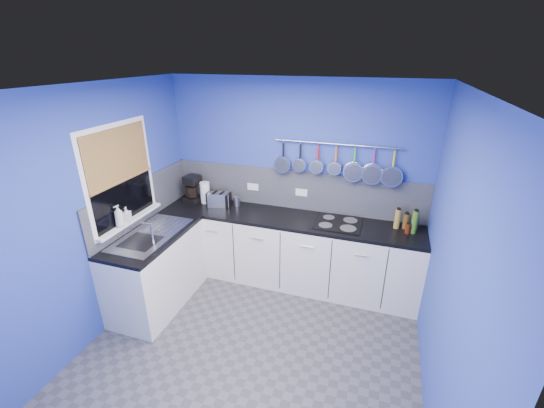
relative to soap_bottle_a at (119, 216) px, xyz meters
The scene contains 40 objects.
floor 1.94m from the soap_bottle_a, ahead, with size 3.20×3.00×0.02m, color #47474C.
ceiling 2.04m from the soap_bottle_a, ahead, with size 3.20×3.00×0.02m, color white.
wall_back 2.06m from the soap_bottle_a, 42.12° to the left, with size 3.20×0.02×2.50m, color #2B3F9F.
wall_front 2.24m from the soap_bottle_a, 46.93° to the right, with size 3.20×0.02×2.50m, color #2B3F9F.
wall_left 0.17m from the soap_bottle_a, 122.29° to the right, with size 0.02×3.00×2.50m, color #2B3F9F.
wall_right 3.14m from the soap_bottle_a, ahead, with size 0.02×3.00×2.50m, color #2B3F9F.
backsplash_back 2.05m from the soap_bottle_a, 41.66° to the left, with size 3.20×0.02×0.50m, color slate.
backsplash_left 0.48m from the soap_bottle_a, 96.99° to the left, with size 0.02×1.80×0.50m, color slate.
cabinet_run_back 2.01m from the soap_bottle_a, 35.05° to the left, with size 3.20×0.60×0.86m, color silver.
worktop_back 1.89m from the soap_bottle_a, 35.05° to the left, with size 3.20×0.60×0.04m, color black.
cabinet_run_left 0.79m from the soap_bottle_a, 37.01° to the left, with size 0.60×1.20×0.86m, color silver.
worktop_left 0.41m from the soap_bottle_a, 37.01° to the left, with size 0.60×1.20×0.04m, color black.
window_frame 0.42m from the soap_bottle_a, 104.55° to the left, with size 0.01×1.00×1.10m, color white.
window_glass 0.42m from the soap_bottle_a, 102.99° to the left, with size 0.01×0.90×1.00m, color black.
bamboo_blind 0.63m from the soap_bottle_a, 100.46° to the left, with size 0.01×0.90×0.55m, color olive.
window_sill 0.22m from the soap_bottle_a, 96.58° to the left, with size 0.10×0.98×0.03m, color white.
sink_unit 0.39m from the soap_bottle_a, 37.01° to the left, with size 0.50×0.95×0.01m, color silver.
mixer_tap 0.41m from the soap_bottle_a, ahead, with size 0.12×0.08×0.26m, color silver, non-canonical shape.
socket_left 1.67m from the soap_bottle_a, 53.99° to the left, with size 0.15×0.01×0.09m, color white.
socket_right 2.12m from the soap_bottle_a, 39.60° to the left, with size 0.15×0.01×0.09m, color white.
pot_rail 2.50m from the soap_bottle_a, 33.10° to the left, with size 0.02×0.02×1.45m, color silver.
soap_bottle_a is the anchor object (origin of this frame).
soap_bottle_b 0.12m from the soap_bottle_a, 90.00° to the left, with size 0.08×0.08×0.17m, color white.
paper_towel 1.24m from the soap_bottle_a, 72.50° to the left, with size 0.13×0.13×0.28m, color white.
coffee_maker 1.17m from the soap_bottle_a, 80.60° to the left, with size 0.20×0.22×0.35m, color black, non-canonical shape.
toaster 1.29m from the soap_bottle_a, 62.87° to the left, with size 0.27×0.16×0.18m, color silver.
canister 1.46m from the soap_bottle_a, 56.20° to the left, with size 0.09×0.09×0.12m, color silver.
hob 2.42m from the soap_bottle_a, 26.90° to the left, with size 0.53×0.47×0.01m, color black.
pan_0 1.96m from the soap_bottle_a, 43.27° to the left, with size 0.20×0.07×0.39m, color silver, non-canonical shape.
pan_1 2.12m from the soap_bottle_a, 39.26° to the left, with size 0.17×0.08×0.36m, color silver, non-canonical shape.
pan_2 2.28m from the soap_bottle_a, 35.84° to the left, with size 0.16×0.10×0.35m, color silver, non-canonical shape.
pan_3 2.46m from the soap_bottle_a, 32.90° to the left, with size 0.16×0.11×0.35m, color silver, non-canonical shape.
pan_4 2.63m from the soap_bottle_a, 30.37° to the left, with size 0.23×0.07×0.42m, color silver, non-canonical shape.
pan_5 2.81m from the soap_bottle_a, 28.16° to the left, with size 0.24×0.07×0.43m, color silver, non-canonical shape.
pan_6 3.00m from the soap_bottle_a, 26.24° to the left, with size 0.24×0.07×0.43m, color silver, non-canonical shape.
condiment_0 3.22m from the soap_bottle_a, 21.86° to the left, with size 0.07×0.07×0.19m, color brown.
condiment_1 3.13m from the soap_bottle_a, 22.73° to the left, with size 0.07×0.07×0.18m, color brown.
condiment_2 3.03m from the soap_bottle_a, 23.03° to the left, with size 0.07×0.07×0.23m, color olive.
condiment_3 3.17m from the soap_bottle_a, 20.58° to the left, with size 0.07×0.07×0.26m, color #3F721E.
condiment_4 3.11m from the soap_bottle_a, 20.46° to the left, with size 0.06×0.06×0.11m, color #4C190C.
Camera 1 is at (1.03, -2.53, 2.74)m, focal length 23.23 mm.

